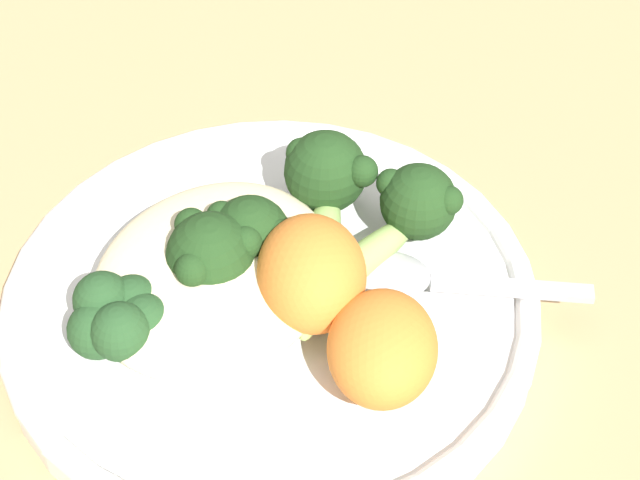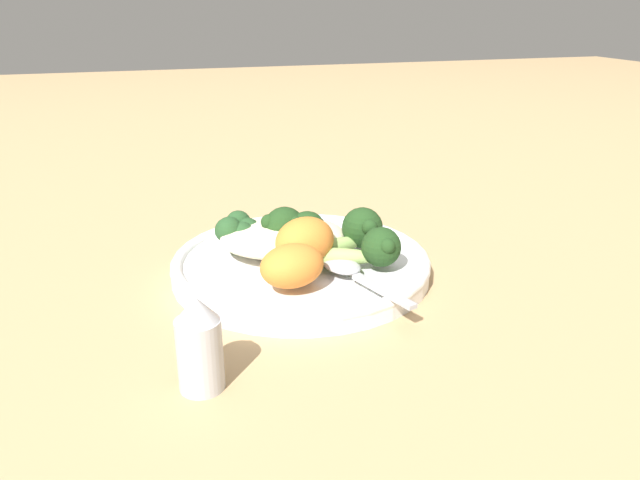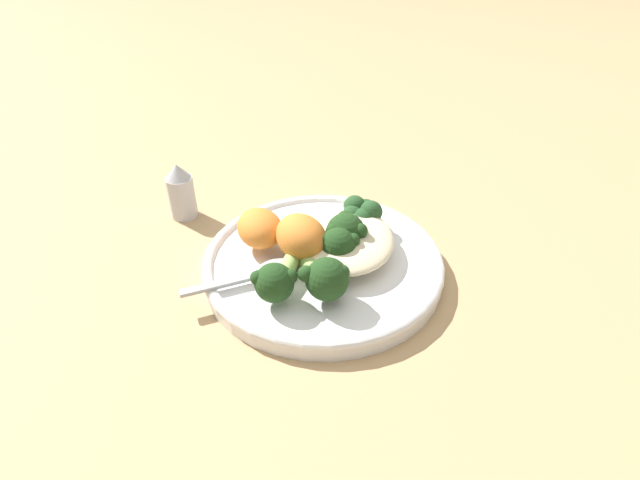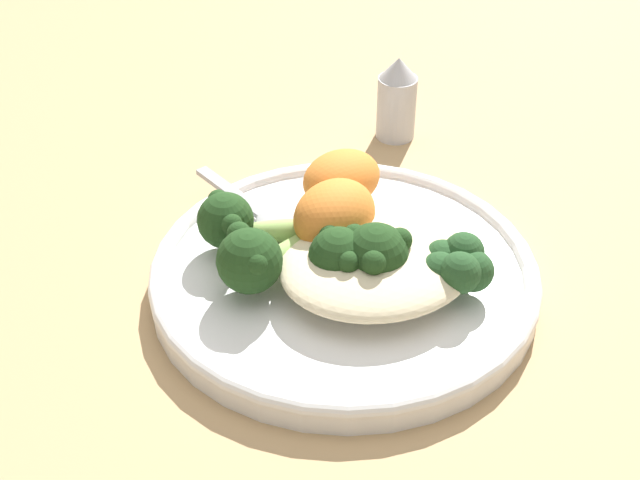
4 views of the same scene
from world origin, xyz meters
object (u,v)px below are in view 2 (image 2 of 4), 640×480
Objects in this scene: sweet_potato_chunk_0 at (305,241)px; sweet_potato_chunk_1 at (292,266)px; broccoli_stalk_2 at (308,234)px; broccoli_stalk_3 at (286,229)px; quinoa_mound at (283,236)px; spoon at (349,270)px; kale_tuft at (237,230)px; broccoli_stalk_1 at (352,234)px; broccoli_stalk_0 at (365,250)px; salt_shaker at (199,344)px; plate at (301,264)px.

sweet_potato_chunk_1 is (-0.02, -0.04, -0.00)m from sweet_potato_chunk_0.
broccoli_stalk_2 is at bearing 64.52° from sweet_potato_chunk_1.
sweet_potato_chunk_0 is at bearing -174.31° from broccoli_stalk_3.
sweet_potato_chunk_0 reaches higher than broccoli_stalk_3.
sweet_potato_chunk_0 is (0.01, -0.05, 0.01)m from quinoa_mound.
spoon is at bearing 7.88° from sweet_potato_chunk_1.
spoon is (0.04, -0.08, -0.02)m from broccoli_stalk_3.
kale_tuft is 0.14m from spoon.
spoon is (0.02, -0.07, -0.01)m from broccoli_stalk_2.
kale_tuft is at bearing 136.81° from broccoli_stalk_1.
sweet_potato_chunk_0 is at bearing -156.87° from spoon.
sweet_potato_chunk_1 is at bearing -118.65° from sweet_potato_chunk_0.
broccoli_stalk_0 is 0.06m from sweet_potato_chunk_0.
salt_shaker is at bearing 170.07° from broccoli_stalk_2.
spoon is (0.06, 0.01, -0.02)m from sweet_potato_chunk_1.
kale_tuft is at bearing 139.85° from plate.
broccoli_stalk_1 is at bearing 16.16° from sweet_potato_chunk_0.
spoon is at bearing -137.42° from broccoli_stalk_2.
quinoa_mound is 1.50× the size of broccoli_stalk_2.
broccoli_stalk_2 is 0.99× the size of broccoli_stalk_3.
broccoli_stalk_2 is 0.03m from sweet_potato_chunk_0.
broccoli_stalk_0 is at bearing -46.56° from quinoa_mound.
quinoa_mound reaches higher than plate.
broccoli_stalk_1 reaches higher than plate.
sweet_potato_chunk_0 is at bearing 51.04° from salt_shaker.
spoon is at bearing -125.10° from broccoli_stalk_0.
salt_shaker reaches higher than broccoli_stalk_2.
broccoli_stalk_0 is at bearing -107.67° from broccoli_stalk_1.
plate is at bearing -171.46° from spoon.
quinoa_mound is at bearing -29.74° from kale_tuft.
broccoli_stalk_3 is (-0.06, 0.07, 0.00)m from broccoli_stalk_0.
sweet_potato_chunk_1 is at bearing 47.28° from salt_shaker.
quinoa_mound is at bearing 85.51° from broccoli_stalk_2.
quinoa_mound is 0.07m from broccoli_stalk_1.
salt_shaker is (-0.15, -0.11, 0.01)m from spoon.
broccoli_stalk_1 is at bearing 108.14° from broccoli_stalk_0.
broccoli_stalk_2 is at bearing 178.16° from spoon.
broccoli_stalk_3 is at bearing 151.99° from broccoli_stalk_0.
broccoli_stalk_3 is 0.09m from sweet_potato_chunk_1.
broccoli_stalk_3 reaches higher than broccoli_stalk_2.
quinoa_mound is 0.09m from sweet_potato_chunk_1.
kale_tuft is (-0.03, 0.11, -0.00)m from sweet_potato_chunk_1.
broccoli_stalk_3 is at bearing -29.07° from kale_tuft.
broccoli_stalk_1 is (0.06, -0.03, 0.01)m from quinoa_mound.
broccoli_stalk_0 reaches higher than spoon.
broccoli_stalk_3 is 0.72× the size of spoon.
salt_shaker is at bearing -153.13° from broccoli_stalk_1.
sweet_potato_chunk_1 is at bearing -98.68° from quinoa_mound.
sweet_potato_chunk_1 is 0.06m from spoon.
salt_shaker reaches higher than broccoli_stalk_3.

